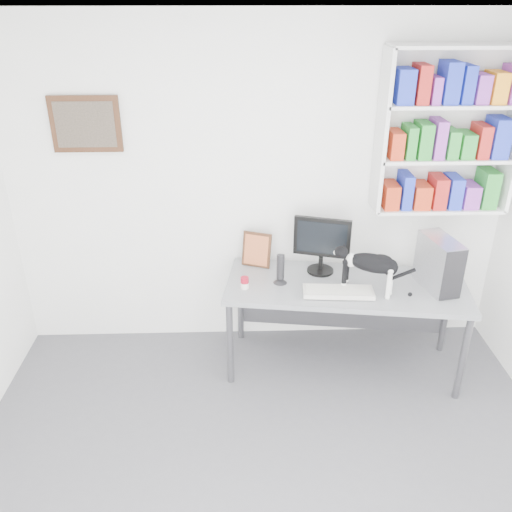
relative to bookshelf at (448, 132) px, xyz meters
name	(u,v)px	position (x,y,z in m)	size (l,w,h in m)	color
room	(276,334)	(-1.40, -1.85, -0.50)	(4.01, 4.01, 2.70)	#535358
bookshelf	(448,132)	(0.00, 0.00, 0.00)	(1.03, 0.28, 1.24)	silver
wall_art	(86,124)	(-2.70, 0.12, 0.05)	(0.52, 0.04, 0.42)	#442415
desk	(343,326)	(-0.75, -0.36, -1.47)	(1.84, 0.72, 0.77)	slate
monitor	(322,245)	(-0.92, -0.15, -0.85)	(0.44, 0.21, 0.47)	black
keyboard	(338,292)	(-0.84, -0.51, -1.06)	(0.52, 0.20, 0.04)	beige
pc_tower	(439,263)	(-0.08, -0.42, -0.88)	(0.18, 0.40, 0.40)	silver
speaker	(280,269)	(-1.26, -0.32, -0.96)	(0.11, 0.11, 0.25)	black
leaning_print	(257,249)	(-1.43, -0.02, -0.94)	(0.24, 0.09, 0.29)	#442415
soup_can	(245,283)	(-1.53, -0.39, -1.04)	(0.06, 0.06, 0.09)	maroon
cat	(370,273)	(-0.61, -0.49, -0.92)	(0.54, 0.14, 0.33)	black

